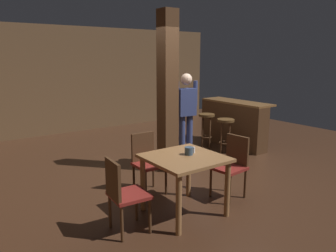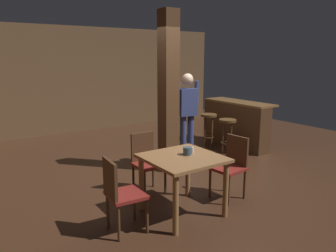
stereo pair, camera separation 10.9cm
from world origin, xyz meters
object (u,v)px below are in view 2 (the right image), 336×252
napkin_cup (187,151)px  bar_counter (235,124)px  chair_west (120,192)px  bar_stool_mid (209,123)px  salt_shaker (192,150)px  chair_north (146,160)px  dining_table (183,167)px  chair_east (231,164)px  standing_person (187,113)px  bar_stool_near (227,128)px

napkin_cup → bar_counter: size_ratio=0.06×
chair_west → bar_stool_mid: chair_west is taller
salt_shaker → bar_stool_mid: 3.01m
chair_west → chair_north: 1.21m
salt_shaker → bar_counter: bearing=34.6°
dining_table → chair_east: bearing=1.0°
chair_west → chair_east: bearing=-0.1°
standing_person → bar_stool_mid: bearing=29.7°
napkin_cup → chair_west: bearing=-179.5°
standing_person → bar_counter: 1.84m
chair_east → salt_shaker: bearing=177.3°
standing_person → bar_counter: bearing=14.0°
salt_shaker → napkin_cup: bearing=-168.4°
chair_east → chair_north: size_ratio=1.00×
salt_shaker → bar_stool_mid: bearing=44.5°
dining_table → bar_counter: bar_counter is taller
bar_stool_near → bar_stool_mid: bar_stool_mid is taller
bar_counter → bar_stool_mid: bearing=163.7°
chair_north → bar_stool_mid: chair_north is taller
dining_table → chair_north: 0.88m
bar_counter → bar_stool_mid: (-0.64, 0.19, 0.06)m
bar_stool_near → bar_stool_mid: bearing=89.2°
chair_east → standing_person: standing_person is taller
chair_east → standing_person: size_ratio=0.52×
dining_table → bar_stool_mid: bearing=42.7°
chair_north → bar_stool_mid: (2.36, 1.28, 0.08)m
napkin_cup → salt_shaker: bearing=11.6°
chair_north → dining_table: bearing=-88.4°
chair_east → bar_stool_mid: size_ratio=1.14×
salt_shaker → bar_counter: 3.40m
standing_person → bar_stool_near: bearing=1.3°
chair_east → bar_counter: 2.86m
chair_west → bar_stool_mid: size_ratio=1.14×
napkin_cup → salt_shaker: napkin_cup is taller
dining_table → napkin_cup: bearing=17.1°
bar_stool_mid → chair_north: bearing=-151.4°
salt_shaker → bar_stool_mid: (2.14, 2.11, -0.23)m
chair_east → bar_stool_near: chair_east is taller
chair_west → standing_person: 2.66m
chair_north → standing_person: bearing=27.6°
bar_counter → napkin_cup: bearing=-146.1°
standing_person → bar_stool_mid: size_ratio=2.21×
chair_east → bar_stool_near: bearing=47.2°
bar_stool_mid → dining_table: bearing=-137.3°
napkin_cup → bar_stool_mid: size_ratio=0.14×
dining_table → standing_person: size_ratio=0.53×
chair_west → chair_north: size_ratio=1.00×
chair_north → salt_shaker: 0.91m
bar_counter → salt_shaker: bearing=-145.4°
chair_west → bar_counter: bar_counter is taller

